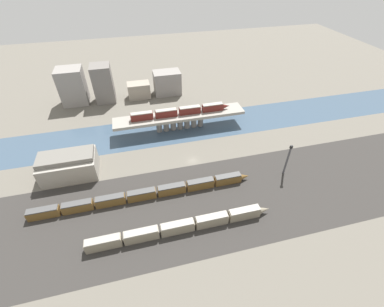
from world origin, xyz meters
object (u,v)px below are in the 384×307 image
Objects in this scene: warehouse_building at (69,165)px; signal_tower at (287,160)px; train_yard_mid at (145,194)px; train_yard_near at (181,227)px; train_on_bridge at (181,111)px.

warehouse_building is 87.56m from signal_tower.
warehouse_building is at bearing 144.39° from train_yard_mid.
train_yard_near reaches higher than train_yard_mid.
warehouse_building is (-28.05, 20.09, 3.01)m from train_yard_mid.
signal_tower is (47.01, 16.60, 5.19)m from train_yard_near.
train_on_bridge is at bearing 61.60° from train_yard_mid.
signal_tower is (57.02, -0.53, 5.34)m from train_yard_mid.
train_on_bridge is 55.64m from warehouse_building.
train_yard_mid is 3.80× the size of warehouse_building.
train_on_bridge is 61.14m from train_yard_near.
train_yard_near is 0.76× the size of train_yard_mid.
train_yard_near is at bearing -44.36° from warehouse_building.
signal_tower is at bearing 19.45° from train_yard_near.
train_on_bridge is at bearing 23.45° from warehouse_building.
signal_tower reaches higher than train_on_bridge.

